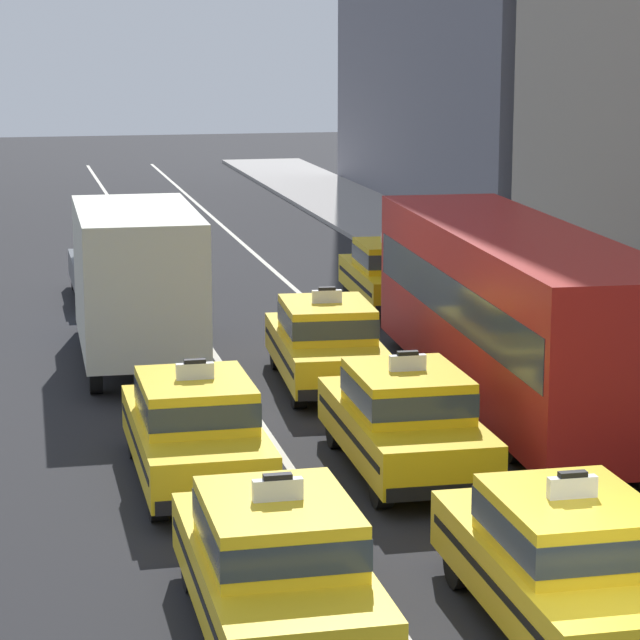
% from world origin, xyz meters
% --- Properties ---
extents(lane_stripe_left_center, '(0.14, 80.00, 0.01)m').
position_xyz_m(lane_stripe_left_center, '(-1.60, 20.00, 0.00)').
color(lane_stripe_left_center, silver).
rests_on(lane_stripe_left_center, ground).
extents(lane_stripe_center_right, '(0.14, 80.00, 0.01)m').
position_xyz_m(lane_stripe_center_right, '(1.60, 20.00, 0.00)').
color(lane_stripe_center_right, silver).
rests_on(lane_stripe_center_right, ground).
extents(sidewalk_curb, '(4.00, 90.00, 0.15)m').
position_xyz_m(sidewalk_curb, '(7.20, 15.00, 0.07)').
color(sidewalk_curb, '#9E9993').
rests_on(sidewalk_curb, ground).
extents(taxi_left_nearest, '(1.83, 4.56, 1.96)m').
position_xyz_m(taxi_left_nearest, '(-3.00, 2.65, 0.88)').
color(taxi_left_nearest, black).
rests_on(taxi_left_nearest, ground).
extents(taxi_left_second, '(1.83, 4.57, 1.96)m').
position_xyz_m(taxi_left_second, '(-3.15, 8.33, 0.88)').
color(taxi_left_second, black).
rests_on(taxi_left_second, ground).
extents(box_truck_left_third, '(2.38, 6.99, 3.27)m').
position_xyz_m(box_truck_left_third, '(-3.27, 16.52, 1.78)').
color(box_truck_left_third, black).
rests_on(box_truck_left_third, ground).
extents(sedan_left_fourth, '(1.76, 4.30, 1.58)m').
position_xyz_m(sedan_left_fourth, '(-3.30, 23.77, 0.85)').
color(sedan_left_fourth, black).
rests_on(sedan_left_fourth, ground).
extents(taxi_center_nearest, '(1.86, 4.58, 1.96)m').
position_xyz_m(taxi_center_nearest, '(0.19, 2.02, 0.88)').
color(taxi_center_nearest, black).
rests_on(taxi_center_nearest, ground).
extents(taxi_center_second, '(1.89, 4.59, 1.96)m').
position_xyz_m(taxi_center_second, '(0.07, 8.16, 0.88)').
color(taxi_center_second, black).
rests_on(taxi_center_second, ground).
extents(taxi_center_third, '(2.09, 4.66, 1.96)m').
position_xyz_m(taxi_center_third, '(0.09, 13.72, 0.88)').
color(taxi_center_third, black).
rests_on(taxi_center_third, ground).
extents(bus_right_second, '(3.06, 11.31, 3.22)m').
position_xyz_m(bus_right_second, '(3.11, 11.65, 1.82)').
color(bus_right_second, black).
rests_on(bus_right_second, ground).
extents(taxi_right_third, '(2.04, 4.65, 1.96)m').
position_xyz_m(taxi_right_third, '(3.37, 20.91, 0.88)').
color(taxi_right_third, black).
rests_on(taxi_right_third, ground).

